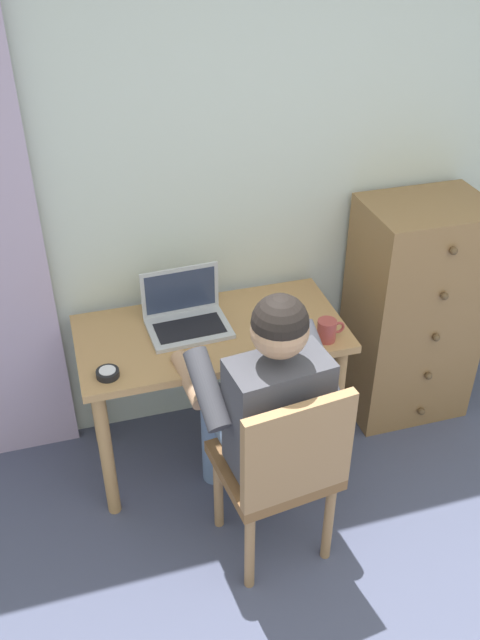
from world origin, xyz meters
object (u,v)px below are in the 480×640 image
desk (211,352)px  dresser (413,311)px  laptop (186,315)px  desk_clock (108,373)px  person_seated (263,400)px  coffee_mug (327,330)px  computer_mouse (267,319)px  chair (282,467)px

desk → dresser: dresser is taller
dresser → laptop: dresser is taller
laptop → desk_clock: size_ratio=3.91×
dresser → desk_clock: size_ratio=12.47×
person_seated → laptop: size_ratio=3.43×
coffee_mug → dresser: bearing=26.4°
dresser → laptop: (-1.11, -0.02, 0.20)m
desk → computer_mouse: bearing=-1.1°
dresser → person_seated: bearing=-150.0°
dresser → desk: bearing=-175.3°
desk_clock → coffee_mug: size_ratio=0.75×
desk → coffee_mug: (0.45, -0.20, 0.16)m
desk → desk_clock: desk_clock is taller
dresser → chair: 1.17m
dresser → computer_mouse: dresser is taller
desk → desk_clock: bearing=-157.9°
dresser → coffee_mug: dresser is taller
desk_clock → desk: bearing=22.1°
dresser → laptop: bearing=-179.1°
desk → coffee_mug: size_ratio=9.47×
desk → computer_mouse: (0.25, -0.00, 0.13)m
desk → coffee_mug: 0.52m
chair → person_seated: bearing=96.1°
dresser → person_seated: size_ratio=0.93×
chair → desk_clock: bearing=141.4°
desk_clock → coffee_mug: coffee_mug is taller
laptop → desk_clock: 0.45m
person_seated → desk_clock: (-0.55, 0.27, 0.04)m
desk_clock → laptop: bearing=34.7°
laptop → coffee_mug: bearing=-26.5°
computer_mouse → coffee_mug: 0.28m
dresser → chair: bearing=-141.7°
person_seated → desk_clock: 0.61m
chair → coffee_mug: 0.61m
dresser → laptop: size_ratio=3.19×
computer_mouse → laptop: bearing=-168.7°
dresser → desk_clock: 1.51m
desk_clock → dresser: bearing=10.4°
chair → desk: bearing=99.5°
coffee_mug → desk: bearing=155.9°
person_seated → desk: bearing=100.8°
chair → laptop: (-0.20, 0.71, 0.26)m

